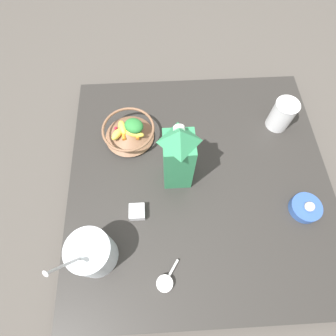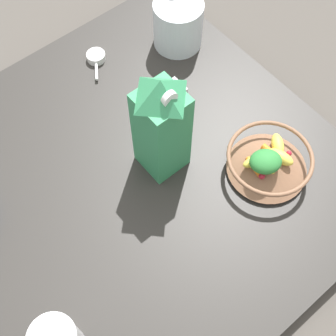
{
  "view_description": "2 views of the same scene",
  "coord_description": "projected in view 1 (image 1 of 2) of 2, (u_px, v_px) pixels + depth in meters",
  "views": [
    {
      "loc": [
        0.14,
        0.37,
        0.93
      ],
      "look_at": [
        0.12,
        -0.03,
        0.09
      ],
      "focal_mm": 28.0,
      "sensor_mm": 36.0,
      "label": 1
    },
    {
      "loc": [
        -0.26,
        -0.45,
        1.03
      ],
      "look_at": [
        0.06,
        -0.06,
        0.1
      ],
      "focal_mm": 50.0,
      "sensor_mm": 36.0,
      "label": 2
    }
  ],
  "objects": [
    {
      "name": "countertop",
      "position": [
        199.0,
        181.0,
        0.99
      ],
      "size": [
        0.96,
        0.96,
        0.05
      ],
      "color": "#2D2B28",
      "rests_on": "ground_plane"
    },
    {
      "name": "milk_carton",
      "position": [
        178.0,
        157.0,
        0.83
      ],
      "size": [
        0.1,
        0.1,
        0.3
      ],
      "color": "#338C59",
      "rests_on": "countertop"
    },
    {
      "name": "spice_jar",
      "position": [
        137.0,
        212.0,
        0.9
      ],
      "size": [
        0.05,
        0.05,
        0.03
      ],
      "color": "silver",
      "rests_on": "countertop"
    },
    {
      "name": "yogurt_tub",
      "position": [
        92.0,
        253.0,
        0.78
      ],
      "size": [
        0.13,
        0.14,
        0.25
      ],
      "color": "silver",
      "rests_on": "countertop"
    },
    {
      "name": "drinking_cup",
      "position": [
        282.0,
        114.0,
        1.01
      ],
      "size": [
        0.09,
        0.09,
        0.13
      ],
      "color": "white",
      "rests_on": "countertop"
    },
    {
      "name": "fruit_bowl",
      "position": [
        129.0,
        132.0,
        1.0
      ],
      "size": [
        0.2,
        0.2,
        0.09
      ],
      "color": "brown",
      "rests_on": "countertop"
    },
    {
      "name": "measuring_scoop",
      "position": [
        165.0,
        283.0,
        0.8
      ],
      "size": [
        0.07,
        0.09,
        0.02
      ],
      "color": "white",
      "rests_on": "countertop"
    },
    {
      "name": "garlic_bowl",
      "position": [
        306.0,
        208.0,
        0.9
      ],
      "size": [
        0.1,
        0.1,
        0.06
      ],
      "color": "#3356A3",
      "rests_on": "countertop"
    },
    {
      "name": "ground_plane",
      "position": [
        198.0,
        183.0,
        1.01
      ],
      "size": [
        6.0,
        6.0,
        0.0
      ],
      "primitive_type": "plane",
      "color": "#4C4742"
    }
  ]
}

